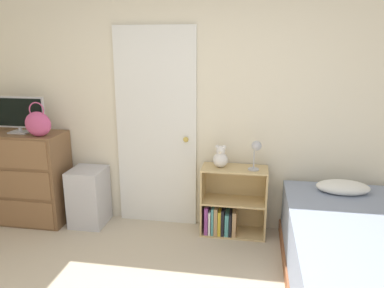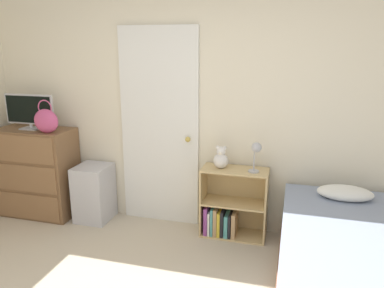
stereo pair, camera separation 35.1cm
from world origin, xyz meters
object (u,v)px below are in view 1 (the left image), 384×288
Objects in this scene: bookshelf at (228,208)px; storage_bin at (89,197)px; dresser at (28,178)px; tv at (18,114)px; bed at (358,259)px; handbag at (38,124)px; teddy_bear at (220,158)px; desk_lamp at (256,149)px.

storage_bin is at bearing -178.44° from bookshelf.
tv reaches higher than dresser.
bed is at bearing -37.21° from bookshelf.
tv is 3.45m from bed.
tv is 0.31× the size of bed.
handbag is 1.85m from teddy_bear.
storage_bin is at bearing 2.54° from dresser.
bed is at bearing -12.75° from tv.
bed is (1.06, -0.80, 0.02)m from bookshelf.
desk_lamp is (2.16, 0.14, -0.20)m from handbag.
bed is (3.25, -0.74, -0.91)m from tv.
teddy_bear is at bearing 5.76° from handbag.
bookshelf is 0.54m from teddy_bear.
handbag is at bearing -23.31° from dresser.
handbag is at bearing -160.88° from storage_bin.
dresser is at bearing -12.46° from tv.
dresser is 3.32m from bed.
teddy_bear is (1.82, 0.18, -0.32)m from handbag.
handbag reaches higher than storage_bin.
desk_lamp is (2.45, 0.02, -0.27)m from tv.
dresser is 2.11m from teddy_bear.
desk_lamp is (0.34, -0.04, 0.11)m from teddy_bear.
bookshelf is 0.37× the size of bed.
teddy_bear is 1.49m from bed.
bookshelf is (2.17, 0.07, -0.23)m from dresser.
bookshelf is 1.33m from bed.
dresser is at bearing -179.34° from desk_lamp.
teddy_bear is at bearing 173.05° from desk_lamp.
handbag is 3.14m from bed.
bed is at bearing -34.93° from teddy_bear.
dresser is 2.84× the size of handbag.
storage_bin is at bearing -178.38° from teddy_bear.
handbag is at bearing -174.48° from bookshelf.
bookshelf is at bearing 142.79° from bed.
bookshelf is at bearing 5.52° from handbag.
storage_bin is 1.85m from desk_lamp.
tv reaches higher than teddy_bear.
storage_bin is (0.70, 0.03, -0.88)m from tv.
desk_lamp reaches higher than teddy_bear.
bookshelf is 3.12× the size of teddy_bear.
handbag is 0.49× the size of bookshelf.
dresser is 0.70m from storage_bin.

